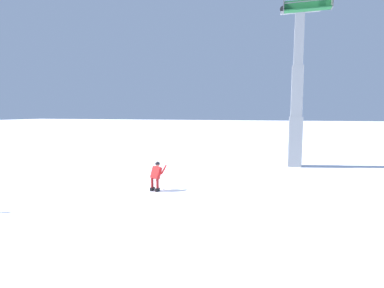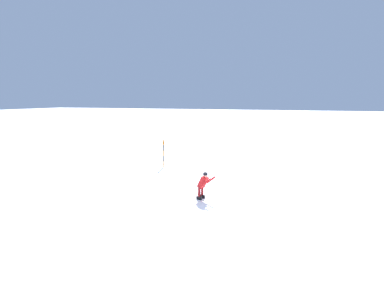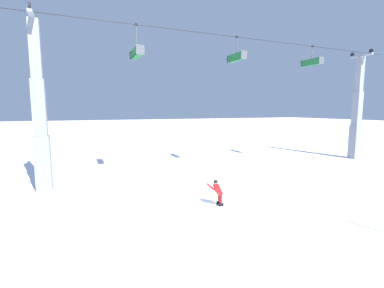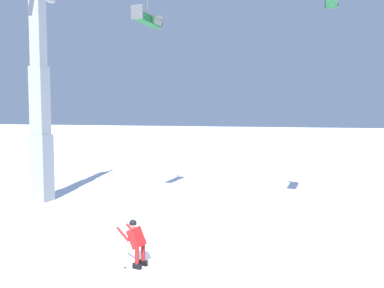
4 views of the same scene
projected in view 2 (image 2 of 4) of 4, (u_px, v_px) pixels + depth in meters
ground_plane at (205, 206)px, 14.72m from camera, size 260.00×260.00×0.00m
skier_carving_main at (203, 184)px, 15.55m from camera, size 1.64×0.83×1.58m
trail_marker_pole at (164, 152)px, 23.05m from camera, size 0.07×0.28×2.08m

